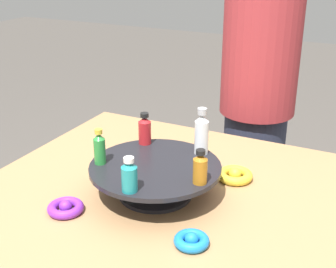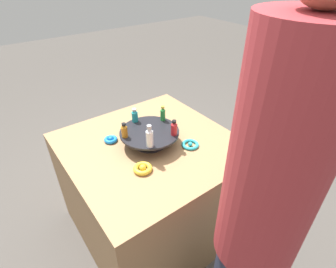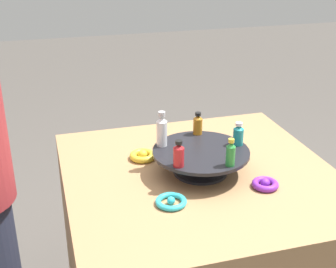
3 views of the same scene
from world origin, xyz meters
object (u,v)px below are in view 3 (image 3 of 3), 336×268
(ribbon_bow_gold, at_px, (143,156))
(ribbon_bow_teal, at_px, (171,201))
(bottle_green, at_px, (231,153))
(bottle_teal, at_px, (238,135))
(display_stand, at_px, (201,157))
(bottle_amber, at_px, (198,124))
(bottle_clear, at_px, (162,130))
(bottle_red, at_px, (179,154))
(ribbon_bow_blue, at_px, (224,144))
(ribbon_bow_purple, at_px, (265,184))

(ribbon_bow_gold, bearing_deg, ribbon_bow_teal, 2.40)
(bottle_green, height_order, bottle_teal, bottle_green)
(display_stand, xyz_separation_m, bottle_teal, (-0.01, 0.15, 0.07))
(bottle_amber, relative_size, bottle_clear, 0.67)
(bottle_red, distance_m, ribbon_bow_teal, 0.16)
(display_stand, distance_m, ribbon_bow_teal, 0.24)
(bottle_clear, bearing_deg, ribbon_bow_teal, -8.77)
(bottle_teal, bearing_deg, bottle_red, -68.37)
(display_stand, bearing_deg, ribbon_bow_teal, -42.60)
(display_stand, height_order, bottle_red, bottle_red)
(bottle_red, xyz_separation_m, ribbon_bow_blue, (-0.27, 0.27, -0.12))
(bottle_green, height_order, ribbon_bow_teal, bottle_green)
(bottle_amber, xyz_separation_m, ribbon_bow_blue, (-0.04, 0.13, -0.12))
(bottle_clear, relative_size, ribbon_bow_teal, 1.28)
(bottle_amber, bearing_deg, bottle_clear, -68.37)
(bottle_teal, bearing_deg, display_stand, -86.37)
(bottle_red, bearing_deg, display_stand, 129.63)
(display_stand, xyz_separation_m, bottle_clear, (-0.08, -0.12, 0.09))
(bottle_green, relative_size, bottle_teal, 1.12)
(bottle_clear, bearing_deg, ribbon_bow_gold, -147.61)
(bottle_red, bearing_deg, ribbon_bow_blue, 134.47)
(bottle_green, xyz_separation_m, bottle_clear, (-0.21, -0.18, 0.02))
(ribbon_bow_blue, bearing_deg, bottle_green, -19.20)
(display_stand, bearing_deg, ribbon_bow_blue, 137.40)
(bottle_green, distance_m, bottle_amber, 0.28)
(bottle_red, xyz_separation_m, ribbon_bow_teal, (0.08, -0.05, -0.12))
(display_stand, distance_m, bottle_amber, 0.16)
(display_stand, bearing_deg, bottle_red, -50.37)
(ribbon_bow_purple, bearing_deg, ribbon_bow_gold, -132.60)
(ribbon_bow_gold, bearing_deg, bottle_red, 14.15)
(bottle_red, bearing_deg, ribbon_bow_purple, 76.48)
(display_stand, bearing_deg, bottle_amber, 165.63)
(ribbon_bow_gold, bearing_deg, display_stand, 47.40)
(bottle_green, xyz_separation_m, ribbon_bow_purple, (0.03, 0.12, -0.12))
(bottle_amber, height_order, bottle_clear, bottle_clear)
(display_stand, distance_m, bottle_teal, 0.16)
(bottle_red, xyz_separation_m, bottle_green, (0.04, 0.17, 0.00))
(bottle_teal, bearing_deg, ribbon_bow_purple, 10.29)
(bottle_red, relative_size, ribbon_bow_teal, 0.91)
(ribbon_bow_gold, xyz_separation_m, ribbon_bow_purple, (0.32, 0.35, -0.00))
(ribbon_bow_teal, relative_size, ribbon_bow_blue, 1.26)
(bottle_clear, height_order, ribbon_bow_blue, bottle_clear)
(bottle_amber, distance_m, ribbon_bow_blue, 0.18)
(bottle_green, relative_size, bottle_amber, 1.10)
(bottle_amber, xyz_separation_m, ribbon_bow_teal, (0.32, -0.20, -0.12))
(bottle_green, bearing_deg, ribbon_bow_teal, -79.22)
(ribbon_bow_blue, bearing_deg, ribbon_bow_gold, -87.60)
(bottle_teal, relative_size, ribbon_bow_blue, 1.07)
(bottle_amber, xyz_separation_m, bottle_clear, (0.06, -0.16, 0.02))
(bottle_green, bearing_deg, ribbon_bow_blue, 160.80)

